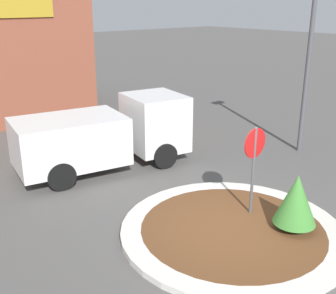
% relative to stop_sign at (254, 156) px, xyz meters
% --- Properties ---
extents(ground_plane, '(120.00, 120.00, 0.00)m').
position_rel_stop_sign_xyz_m(ground_plane, '(-0.89, -0.21, -1.62)').
color(ground_plane, '#514F4C').
extents(traffic_island, '(5.14, 5.14, 0.14)m').
position_rel_stop_sign_xyz_m(traffic_island, '(-0.89, -0.21, -1.55)').
color(traffic_island, beige).
rests_on(traffic_island, ground_plane).
extents(stop_sign, '(0.73, 0.07, 2.33)m').
position_rel_stop_sign_xyz_m(stop_sign, '(0.00, 0.00, 0.00)').
color(stop_sign, '#4C4C51').
rests_on(stop_sign, ground_plane).
extents(island_shrub, '(0.97, 0.97, 1.31)m').
position_rel_stop_sign_xyz_m(island_shrub, '(0.16, -1.13, -0.74)').
color(island_shrub, brown).
rests_on(island_shrub, traffic_island).
extents(utility_truck, '(5.66, 2.95, 2.19)m').
position_rel_stop_sign_xyz_m(utility_truck, '(-0.92, 5.11, -0.49)').
color(utility_truck, silver).
rests_on(utility_truck, ground_plane).
extents(light_pole, '(0.70, 0.30, 6.02)m').
position_rel_stop_sign_xyz_m(light_pole, '(5.24, 2.08, 1.94)').
color(light_pole, '#4C4C51').
rests_on(light_pole, ground_plane).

